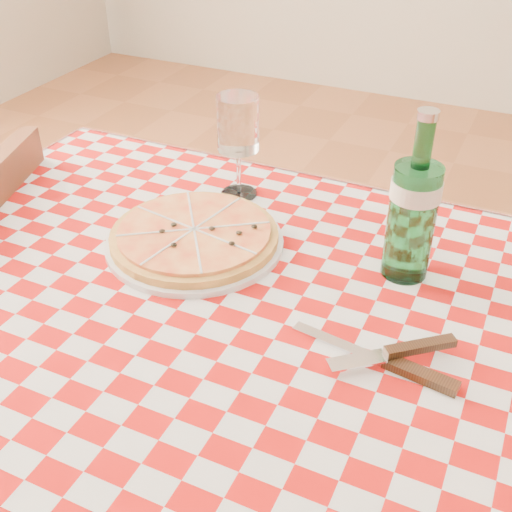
{
  "coord_description": "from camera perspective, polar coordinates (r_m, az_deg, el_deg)",
  "views": [
    {
      "loc": [
        0.31,
        -0.65,
        1.36
      ],
      "look_at": [
        -0.02,
        0.06,
        0.82
      ],
      "focal_mm": 45.0,
      "sensor_mm": 36.0,
      "label": 1
    }
  ],
  "objects": [
    {
      "name": "water_bottle",
      "position": [
        0.98,
        13.94,
        5.05
      ],
      "size": [
        0.09,
        0.09,
        0.27
      ],
      "primitive_type": null,
      "rotation": [
        0.0,
        0.0,
        -0.24
      ],
      "color": "#1A6A2E",
      "rests_on": "tablecloth"
    },
    {
      "name": "pizza_plate",
      "position": [
        1.08,
        -5.51,
        1.88
      ],
      "size": [
        0.35,
        0.35,
        0.04
      ],
      "primitive_type": null,
      "rotation": [
        0.0,
        0.0,
        -0.18
      ],
      "color": "#C58141",
      "rests_on": "tablecloth"
    },
    {
      "name": "wine_glass",
      "position": [
        1.19,
        -1.59,
        9.61
      ],
      "size": [
        0.09,
        0.09,
        0.2
      ],
      "primitive_type": null,
      "rotation": [
        0.0,
        0.0,
        0.14
      ],
      "color": "silver",
      "rests_on": "tablecloth"
    },
    {
      "name": "cutlery",
      "position": [
        0.87,
        11.4,
        -8.72
      ],
      "size": [
        0.31,
        0.28,
        0.03
      ],
      "primitive_type": null,
      "rotation": [
        0.0,
        0.0,
        0.34
      ],
      "color": "silver",
      "rests_on": "tablecloth"
    },
    {
      "name": "dining_table",
      "position": [
        1.0,
        -0.41,
        -9.56
      ],
      "size": [
        1.2,
        0.8,
        0.75
      ],
      "color": "brown",
      "rests_on": "ground"
    },
    {
      "name": "tablecloth",
      "position": [
        0.94,
        -0.44,
        -5.4
      ],
      "size": [
        1.3,
        0.9,
        0.01
      ],
      "primitive_type": "cube",
      "color": "#A40D0A",
      "rests_on": "dining_table"
    }
  ]
}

